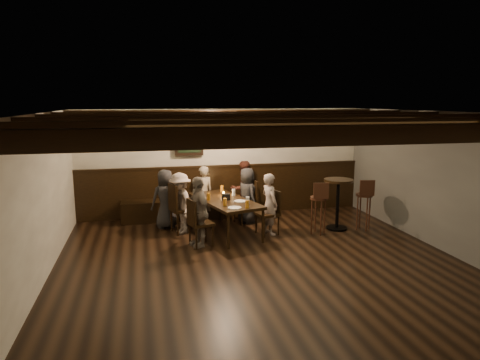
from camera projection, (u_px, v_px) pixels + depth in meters
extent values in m
plane|color=black|center=(267.00, 270.00, 6.60)|extent=(7.00, 7.00, 0.00)
plane|color=black|center=(269.00, 113.00, 6.16)|extent=(7.00, 7.00, 0.00)
plane|color=beige|center=(224.00, 162.00, 9.74)|extent=(6.50, 0.00, 6.50)
plane|color=#4B4B49|center=(455.00, 185.00, 7.10)|extent=(0.00, 7.00, 7.00)
plane|color=beige|center=(33.00, 206.00, 5.67)|extent=(0.00, 7.00, 7.00)
cube|color=black|center=(224.00, 190.00, 9.82)|extent=(6.50, 0.08, 1.10)
cube|color=black|center=(191.00, 209.00, 9.45)|extent=(3.00, 0.45, 0.45)
cube|color=black|center=(189.00, 139.00, 9.36)|extent=(0.62, 0.12, 0.72)
cube|color=black|center=(189.00, 139.00, 9.30)|extent=(0.50, 0.02, 0.58)
cube|color=black|center=(374.00, 135.00, 3.40)|extent=(6.50, 0.10, 0.16)
cube|color=black|center=(317.00, 126.00, 4.51)|extent=(6.50, 0.10, 0.16)
cube|color=black|center=(282.00, 121.00, 5.63)|extent=(6.50, 0.10, 0.16)
cube|color=black|center=(258.00, 118.00, 6.74)|extent=(6.50, 0.10, 0.16)
cube|color=black|center=(242.00, 115.00, 7.85)|extent=(6.50, 0.10, 0.16)
cube|color=black|center=(229.00, 114.00, 8.96)|extent=(6.50, 0.10, 0.16)
sphere|color=#FFE099|center=(91.00, 121.00, 8.35)|extent=(0.07, 0.07, 0.07)
sphere|color=#FFE099|center=(163.00, 120.00, 8.66)|extent=(0.07, 0.07, 0.07)
sphere|color=#FFE099|center=(229.00, 119.00, 8.96)|extent=(0.07, 0.07, 0.07)
sphere|color=#FFE099|center=(291.00, 119.00, 9.27)|extent=(0.07, 0.07, 0.07)
sphere|color=#FFE099|center=(349.00, 118.00, 9.57)|extent=(0.07, 0.07, 0.07)
cube|color=black|center=(225.00, 201.00, 8.33)|extent=(1.27, 1.97, 0.05)
cylinder|color=black|center=(228.00, 232.00, 7.49)|extent=(0.05, 0.05, 0.63)
cylinder|color=black|center=(192.00, 210.00, 8.97)|extent=(0.05, 0.05, 0.63)
cylinder|color=black|center=(263.00, 226.00, 7.82)|extent=(0.05, 0.05, 0.63)
cylinder|color=black|center=(222.00, 206.00, 9.30)|extent=(0.05, 0.05, 0.63)
cube|color=black|center=(183.00, 209.00, 8.43)|extent=(0.55, 0.55, 0.05)
cube|color=black|center=(173.00, 197.00, 8.29)|extent=(0.16, 0.45, 0.49)
cube|color=black|center=(201.00, 224.00, 7.66)|extent=(0.48, 0.48, 0.05)
cube|color=black|center=(192.00, 212.00, 7.54)|extent=(0.14, 0.39, 0.43)
cube|color=black|center=(245.00, 203.00, 9.09)|extent=(0.51, 0.51, 0.05)
cube|color=black|center=(253.00, 190.00, 9.13)|extent=(0.15, 0.41, 0.46)
cube|color=black|center=(267.00, 214.00, 8.32)|extent=(0.48, 0.48, 0.05)
cube|color=black|center=(275.00, 201.00, 8.35)|extent=(0.14, 0.39, 0.43)
imported|color=#28282B|center=(166.00, 199.00, 8.70)|extent=(0.68, 0.53, 1.22)
imported|color=gray|center=(203.00, 193.00, 9.25)|extent=(0.50, 0.39, 1.20)
imported|color=#4C231A|center=(243.00, 189.00, 9.54)|extent=(0.72, 0.63, 1.27)
imported|color=#A6948C|center=(180.00, 203.00, 8.38)|extent=(0.64, 0.87, 1.20)
imported|color=gray|center=(198.00, 212.00, 7.60)|extent=(0.50, 0.80, 1.27)
imported|color=#252427|center=(247.00, 195.00, 9.08)|extent=(0.52, 0.66, 1.19)
imported|color=gray|center=(270.00, 204.00, 8.30)|extent=(0.39, 0.50, 1.20)
cylinder|color=#BF7219|center=(198.00, 191.00, 8.79)|extent=(0.07, 0.07, 0.14)
cylinder|color=#BF7219|center=(222.00, 189.00, 9.00)|extent=(0.07, 0.07, 0.14)
cylinder|color=#BF7219|center=(209.00, 197.00, 8.26)|extent=(0.07, 0.07, 0.14)
cylinder|color=silver|center=(234.00, 192.00, 8.63)|extent=(0.07, 0.07, 0.14)
cylinder|color=#BF7219|center=(225.00, 202.00, 7.82)|extent=(0.07, 0.07, 0.14)
cylinder|color=silver|center=(248.00, 201.00, 7.93)|extent=(0.07, 0.07, 0.14)
cylinder|color=#BF7219|center=(247.00, 204.00, 7.65)|extent=(0.07, 0.07, 0.14)
cylinder|color=white|center=(235.00, 208.00, 7.65)|extent=(0.24, 0.24, 0.01)
cylinder|color=white|center=(240.00, 201.00, 8.15)|extent=(0.24, 0.24, 0.01)
cube|color=black|center=(226.00, 197.00, 8.27)|extent=(0.15, 0.10, 0.12)
cylinder|color=beige|center=(224.00, 195.00, 8.64)|extent=(0.05, 0.05, 0.05)
cylinder|color=black|center=(337.00, 228.00, 8.72)|extent=(0.43, 0.43, 0.04)
cylinder|color=black|center=(338.00, 205.00, 8.63)|extent=(0.07, 0.07, 0.97)
cylinder|color=black|center=(339.00, 180.00, 8.54)|extent=(0.58, 0.58, 0.05)
cylinder|color=black|center=(319.00, 198.00, 8.29)|extent=(0.33, 0.33, 0.05)
cube|color=black|center=(321.00, 191.00, 8.11)|extent=(0.29, 0.07, 0.31)
cylinder|color=black|center=(364.00, 195.00, 8.56)|extent=(0.33, 0.33, 0.05)
cube|color=black|center=(367.00, 188.00, 8.37)|extent=(0.29, 0.09, 0.31)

